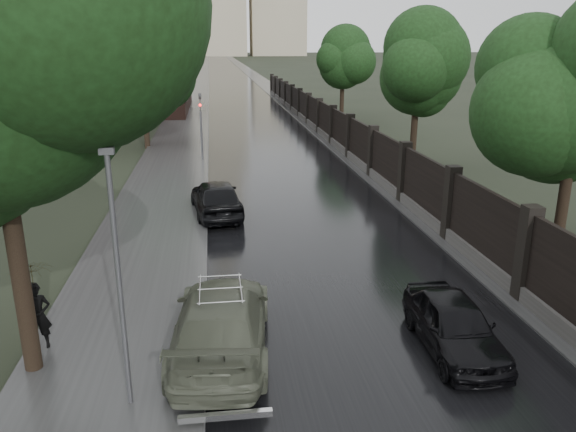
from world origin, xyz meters
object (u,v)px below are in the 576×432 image
Objects in this scene: tree_right_b at (417,78)px; traffic_light at (201,121)px; volga_sedan at (222,321)px; pedestrian_umbrella at (33,281)px; tree_right_c at (343,65)px; lamp_post at (119,282)px; hatchback_left at (216,198)px; tree_left_far at (142,67)px; car_right_near at (454,325)px.

tree_right_b is 1.75× the size of traffic_light.
traffic_light is 21.66m from volga_sedan.
pedestrian_umbrella is at bearing -1.07° from volga_sedan.
tree_right_c is 2.87× the size of pedestrian_umbrella.
lamp_post is 0.98× the size of volga_sedan.
tree_right_c is 1.57× the size of hatchback_left.
tree_right_c is at bearing 32.83° from tree_left_far.
hatchback_left is (-11.10, -25.94, -4.19)m from tree_right_c.
pedestrian_umbrella is (-3.37, -21.13, -0.61)m from traffic_light.
car_right_near is at bearing 10.24° from lamp_post.
hatchback_left is at bearing 57.70° from pedestrian_umbrella.
tree_right_c is 37.93m from car_right_near.
car_right_near is at bearing -98.93° from tree_right_c.
tree_right_b is at bearing 39.56° from pedestrian_umbrella.
lamp_post is 3.40m from pedestrian_umbrella.
tree_right_c is 38.46m from volga_sedan.
pedestrian_umbrella is at bearing 133.84° from lamp_post.
pedestrian_umbrella is (-4.07, 0.45, 1.03)m from volga_sedan.
tree_right_c is at bearing 71.48° from lamp_post.
pedestrian_umbrella is (-9.32, 1.09, 1.15)m from car_right_near.
lamp_post is 1.14× the size of hatchback_left.
tree_right_c is at bearing 90.00° from tree_right_b.
volga_sedan is 4.22m from pedestrian_umbrella.
traffic_light is 23.07m from car_right_near.
volga_sedan is (-11.10, -36.59, -4.19)m from tree_right_c.
lamp_post is 12.83m from hatchback_left.
lamp_post is 7.45m from car_right_near.
pedestrian_umbrella is (-4.07, -10.19, 1.02)m from hatchback_left.
tree_right_b is 1.37× the size of lamp_post.
tree_right_b is 1.57× the size of hatchback_left.
tree_right_c reaches higher than hatchback_left.
traffic_light is at bearing 106.14° from car_right_near.
tree_left_far is at bearing 95.21° from lamp_post.
tree_right_b is 20.55m from car_right_near.
volga_sedan is at bearing -16.86° from pedestrian_umbrella.
car_right_near is at bearing -17.19° from pedestrian_umbrella.
hatchback_left reaches higher than car_right_near.
car_right_near is 9.46m from pedestrian_umbrella.
traffic_light is (1.10, 23.49, -0.27)m from lamp_post.
volga_sedan is at bearing -120.84° from tree_right_b.
tree_right_b reaches higher than hatchback_left.
tree_right_c is 1.37× the size of lamp_post.
car_right_near is (5.25, -11.28, -0.12)m from hatchback_left.
hatchback_left is at bearing 81.84° from lamp_post.
tree_right_c is 39.32m from pedestrian_umbrella.
pedestrian_umbrella reaches higher than car_right_near.
tree_right_b reaches higher than pedestrian_umbrella.
volga_sedan is 2.14× the size of pedestrian_umbrella.
tree_left_far reaches higher than volga_sedan.
tree_right_c reaches higher than pedestrian_umbrella.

